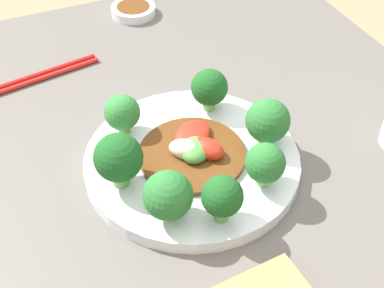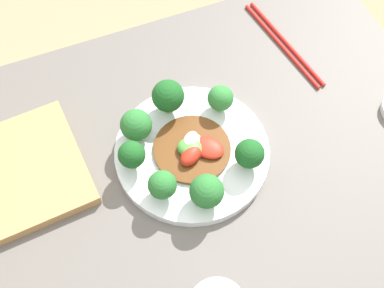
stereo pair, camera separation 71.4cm
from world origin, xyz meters
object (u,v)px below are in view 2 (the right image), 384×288
object	(u,v)px
broccoli_southeast	(250,154)
broccoli_southwest	(162,185)
broccoli_northwest	(136,125)
stirfry_center	(194,148)
broccoli_west	(132,155)
broccoli_north	(168,96)
cutting_board	(8,178)
broccoli_northeast	(220,98)
chopsticks	(284,44)
broccoli_south	(207,191)
plate	(192,153)

from	to	relation	value
broccoli_southeast	broccoli_southwest	xyz separation A→B (m)	(-0.15, 0.00, -0.00)
broccoli_northwest	stirfry_center	size ratio (longest dim) A/B	0.47
broccoli_west	stirfry_center	world-z (taller)	broccoli_west
broccoli_north	stirfry_center	distance (m)	0.10
broccoli_west	cutting_board	distance (m)	0.21
broccoli_southeast	broccoli_west	distance (m)	0.19
broccoli_northeast	stirfry_center	xyz separation A→B (m)	(-0.07, -0.06, -0.02)
chopsticks	stirfry_center	bearing A→B (deg)	-147.03
cutting_board	stirfry_center	bearing A→B (deg)	-12.89
broccoli_southwest	chopsticks	world-z (taller)	broccoli_southwest
broccoli_southwest	chopsticks	size ratio (longest dim) A/B	0.23
broccoli_south	stirfry_center	xyz separation A→B (m)	(0.01, 0.09, -0.02)
broccoli_northwest	chopsticks	distance (m)	0.34
broccoli_south	broccoli_west	bearing A→B (deg)	130.11
plate	stirfry_center	distance (m)	0.02
stirfry_center	chopsticks	size ratio (longest dim) A/B	0.55
broccoli_southeast	broccoli_southwest	distance (m)	0.15
broccoli_southwest	broccoli_north	bearing A→B (deg)	66.41
broccoli_northeast	broccoli_southwest	world-z (taller)	broccoli_southwest
broccoli_south	broccoli_southwest	size ratio (longest dim) A/B	1.13
plate	chopsticks	world-z (taller)	plate
plate	broccoli_northeast	world-z (taller)	broccoli_northeast
broccoli_south	broccoli_west	xyz separation A→B (m)	(-0.09, 0.10, 0.00)
broccoli_northeast	cutting_board	bearing A→B (deg)	179.11
broccoli_northeast	broccoli_southwest	xyz separation A→B (m)	(-0.15, -0.12, 0.00)
broccoli_north	cutting_board	bearing A→B (deg)	-175.06
broccoli_west	chopsticks	distance (m)	0.38
broccoli_north	cutting_board	size ratio (longest dim) A/B	0.26
broccoli_northwest	broccoli_south	xyz separation A→B (m)	(0.06, -0.15, 0.00)
broccoli_north	broccoli_west	size ratio (longest dim) A/B	1.18
broccoli_west	broccoli_southwest	xyz separation A→B (m)	(0.03, -0.07, -0.00)
plate	chopsticks	bearing A→B (deg)	32.30
broccoli_north	broccoli_south	bearing A→B (deg)	-91.72
broccoli_south	stirfry_center	distance (m)	0.09
broccoli_southwest	stirfry_center	size ratio (longest dim) A/B	0.42
plate	broccoli_northeast	distance (m)	0.10
broccoli_north	broccoli_southwest	world-z (taller)	broccoli_north
plate	broccoli_southeast	distance (m)	0.10
broccoli_northeast	broccoli_north	distance (m)	0.09
plate	broccoli_west	xyz separation A→B (m)	(-0.10, 0.01, 0.04)
broccoli_southeast	chopsticks	distance (m)	0.28
broccoli_west	stirfry_center	bearing A→B (deg)	-6.83
plate	broccoli_north	distance (m)	0.10
stirfry_center	chopsticks	world-z (taller)	stirfry_center
plate	broccoli_south	bearing A→B (deg)	-97.85
stirfry_center	broccoli_southeast	bearing A→B (deg)	-36.70
broccoli_northwest	plate	bearing A→B (deg)	-38.62
cutting_board	broccoli_west	bearing A→B (deg)	-15.89
broccoli_northwest	broccoli_northeast	world-z (taller)	broccoli_northwest
broccoli_southwest	broccoli_southeast	bearing A→B (deg)	-0.31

